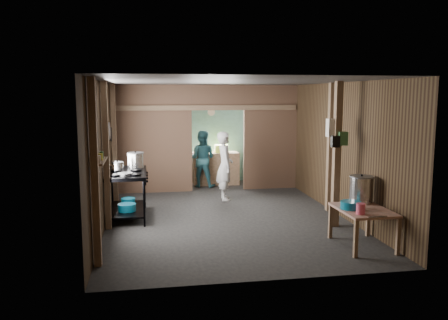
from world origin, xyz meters
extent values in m
cube|color=black|center=(0.00, 0.00, 0.00)|extent=(4.50, 7.00, 0.00)
cube|color=#494847|center=(0.00, 0.00, 2.60)|extent=(4.50, 7.00, 0.00)
cube|color=#43321C|center=(0.00, 3.50, 1.30)|extent=(4.50, 0.00, 2.60)
cube|color=#43321C|center=(0.00, -3.50, 1.30)|extent=(4.50, 0.00, 2.60)
cube|color=#43321C|center=(-2.25, 0.00, 1.30)|extent=(0.00, 7.00, 2.60)
cube|color=#43321C|center=(2.25, 0.00, 1.30)|extent=(0.00, 7.00, 2.60)
cube|color=brown|center=(-1.32, 2.20, 1.30)|extent=(1.85, 0.10, 2.60)
cube|color=brown|center=(1.57, 2.20, 1.30)|extent=(1.35, 0.10, 2.60)
cube|color=brown|center=(0.25, 2.20, 2.30)|extent=(1.30, 0.10, 0.60)
cube|color=#7CC0BB|center=(0.00, 3.44, 1.25)|extent=(4.40, 0.06, 2.50)
cube|color=#9D785E|center=(0.30, 2.95, 0.42)|extent=(1.20, 0.50, 0.85)
cylinder|color=silver|center=(0.25, 3.40, 1.90)|extent=(0.20, 0.03, 0.20)
cube|color=#9D785E|center=(-2.18, -2.60, 1.30)|extent=(0.10, 0.12, 2.60)
cube|color=#9D785E|center=(-2.18, -0.80, 1.30)|extent=(0.10, 0.12, 2.60)
cube|color=#9D785E|center=(-2.18, 1.20, 1.30)|extent=(0.10, 0.12, 2.60)
cube|color=#9D785E|center=(2.18, -0.20, 1.30)|extent=(0.10, 0.12, 2.60)
cube|color=#9D785E|center=(1.85, -1.30, 1.30)|extent=(0.12, 0.12, 2.60)
cube|color=#9D785E|center=(0.00, 2.15, 2.05)|extent=(4.40, 0.12, 0.12)
cylinder|color=slate|center=(-2.21, 0.40, 1.65)|extent=(0.03, 0.34, 0.34)
cylinder|color=black|center=(-2.21, 0.80, 1.55)|extent=(0.03, 0.30, 0.30)
cube|color=#9D785E|center=(-2.15, -2.10, 1.40)|extent=(0.14, 0.80, 0.03)
cylinder|color=silver|center=(-2.15, -2.35, 1.47)|extent=(0.07, 0.07, 0.10)
cylinder|color=gold|center=(-2.15, -2.10, 1.47)|extent=(0.08, 0.08, 0.10)
cylinder|color=#3A7140|center=(-2.15, -1.88, 1.47)|extent=(0.06, 0.06, 0.10)
cube|color=silver|center=(1.80, -1.22, 1.78)|extent=(0.22, 0.15, 0.32)
cube|color=#3A7140|center=(1.92, -1.36, 1.60)|extent=(0.16, 0.12, 0.24)
cube|color=black|center=(1.78, -1.38, 1.55)|extent=(0.14, 0.10, 0.20)
cylinder|color=silver|center=(-2.05, 0.30, 0.95)|extent=(0.18, 0.18, 0.09)
cylinder|color=#0C688A|center=(-1.88, -0.27, 0.25)|extent=(0.34, 0.34, 0.14)
cylinder|color=#0C688A|center=(-1.88, 0.32, 0.23)|extent=(0.28, 0.28, 0.11)
cylinder|color=#0C688A|center=(1.63, -2.40, 0.66)|extent=(0.38, 0.38, 0.12)
cylinder|color=#E35373|center=(1.64, -2.72, 0.68)|extent=(0.18, 0.18, 0.16)
cube|color=silver|center=(1.81, -2.92, 0.61)|extent=(0.30, 0.05, 0.01)
cylinder|color=gold|center=(0.45, 2.95, 0.95)|extent=(0.36, 0.36, 0.20)
imported|color=white|center=(0.24, 1.13, 0.77)|extent=(0.38, 0.57, 1.55)
imported|color=#2C6773|center=(-0.09, 2.69, 0.73)|extent=(0.86, 0.77, 1.46)
camera|label=1|loc=(-1.46, -8.93, 2.36)|focal=36.78mm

